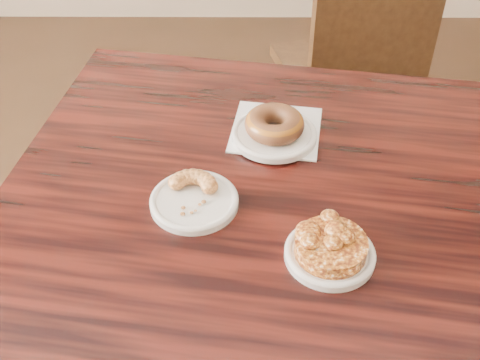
{
  "coord_description": "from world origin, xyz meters",
  "views": [
    {
      "loc": [
        0.02,
        -0.48,
        1.47
      ],
      "look_at": [
        0.02,
        0.27,
        0.8
      ],
      "focal_mm": 45.0,
      "sensor_mm": 36.0,
      "label": 1
    }
  ],
  "objects_px": {
    "cafe_table": "(258,329)",
    "glazed_donut": "(274,124)",
    "chair_far": "(343,70)",
    "apple_fritter": "(331,244)",
    "cruller_fragment": "(194,193)"
  },
  "relations": [
    {
      "from": "chair_far",
      "to": "cruller_fragment",
      "type": "xyz_separation_m",
      "value": [
        -0.41,
        -0.95,
        0.33
      ]
    },
    {
      "from": "chair_far",
      "to": "glazed_donut",
      "type": "height_order",
      "value": "chair_far"
    },
    {
      "from": "glazed_donut",
      "to": "apple_fritter",
      "type": "height_order",
      "value": "glazed_donut"
    },
    {
      "from": "cafe_table",
      "to": "glazed_donut",
      "type": "relative_size",
      "value": 8.11
    },
    {
      "from": "chair_far",
      "to": "apple_fritter",
      "type": "distance_m",
      "value": 1.13
    },
    {
      "from": "chair_far",
      "to": "glazed_donut",
      "type": "relative_size",
      "value": 7.83
    },
    {
      "from": "cafe_table",
      "to": "cruller_fragment",
      "type": "relative_size",
      "value": 9.06
    },
    {
      "from": "cafe_table",
      "to": "cruller_fragment",
      "type": "xyz_separation_m",
      "value": [
        -0.12,
        -0.01,
        0.4
      ]
    },
    {
      "from": "cafe_table",
      "to": "glazed_donut",
      "type": "bearing_deg",
      "value": 90.55
    },
    {
      "from": "glazed_donut",
      "to": "cruller_fragment",
      "type": "relative_size",
      "value": 1.12
    },
    {
      "from": "apple_fritter",
      "to": "glazed_donut",
      "type": "bearing_deg",
      "value": 104.08
    },
    {
      "from": "chair_far",
      "to": "cafe_table",
      "type": "bearing_deg",
      "value": 57.51
    },
    {
      "from": "chair_far",
      "to": "apple_fritter",
      "type": "bearing_deg",
      "value": 64.74
    },
    {
      "from": "apple_fritter",
      "to": "cruller_fragment",
      "type": "bearing_deg",
      "value": 151.63
    },
    {
      "from": "glazed_donut",
      "to": "apple_fritter",
      "type": "xyz_separation_m",
      "value": [
        0.08,
        -0.3,
        -0.01
      ]
    }
  ]
}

